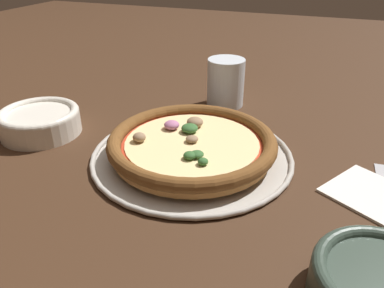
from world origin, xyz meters
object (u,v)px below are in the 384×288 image
object	(u,v)px
pizza	(192,143)
bowl_far	(383,287)
drinking_cup	(226,83)
napkin	(379,196)
pizza_tray	(192,155)
bowl_near	(40,121)

from	to	relation	value
pizza	bowl_far	world-z (taller)	same
bowl_far	drinking_cup	bearing A→B (deg)	-56.92
pizza	napkin	xyz separation A→B (m)	(-0.29, 0.01, -0.02)
pizza	napkin	size ratio (longest dim) A/B	1.66
pizza	pizza_tray	bearing A→B (deg)	148.05
bowl_near	drinking_cup	xyz separation A→B (m)	(-0.29, -0.27, 0.03)
pizza_tray	bowl_far	size ratio (longest dim) A/B	2.41
bowl_far	napkin	distance (m)	0.20
pizza	drinking_cup	bearing A→B (deg)	-86.65
pizza	napkin	world-z (taller)	pizza
pizza_tray	bowl_far	distance (m)	0.35
bowl_near	napkin	world-z (taller)	bowl_near
drinking_cup	napkin	bearing A→B (deg)	139.66
drinking_cup	napkin	distance (m)	0.41
pizza_tray	bowl_near	bearing A→B (deg)	3.12
pizza_tray	bowl_near	xyz separation A→B (m)	(0.31, 0.02, 0.02)
bowl_far	drinking_cup	world-z (taller)	drinking_cup
pizza_tray	drinking_cup	xyz separation A→B (m)	(0.01, -0.25, 0.05)
pizza_tray	napkin	world-z (taller)	pizza_tray
bowl_near	napkin	size ratio (longest dim) A/B	0.87
pizza_tray	napkin	size ratio (longest dim) A/B	1.99
bowl_near	napkin	xyz separation A→B (m)	(-0.60, -0.00, -0.02)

